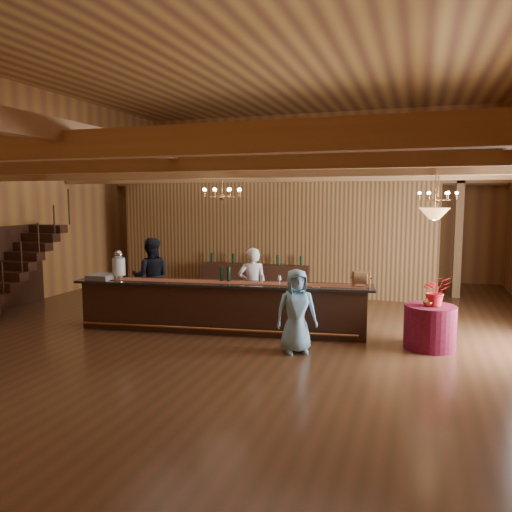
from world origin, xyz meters
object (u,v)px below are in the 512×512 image
(chandelier_right, at_px, (438,196))
(round_table, at_px, (430,327))
(backbar_shelf, at_px, (255,279))
(floor_plant, at_px, (381,274))
(tasting_bar, at_px, (221,307))
(staff_second, at_px, (151,277))
(bartender, at_px, (252,286))
(pendant_lamp, at_px, (434,214))
(raffle_drum, at_px, (361,278))
(guest, at_px, (296,311))
(beverage_dispenser, at_px, (119,265))
(chandelier_left, at_px, (222,192))

(chandelier_right, bearing_deg, round_table, -92.86)
(backbar_shelf, bearing_deg, floor_plant, 5.10)
(tasting_bar, xyz_separation_m, backbar_shelf, (-0.57, 3.90, -0.09))
(staff_second, bearing_deg, bartender, 152.66)
(pendant_lamp, distance_m, staff_second, 6.24)
(raffle_drum, xyz_separation_m, floor_plant, (0.08, 4.20, -0.52))
(round_table, bearing_deg, tasting_bar, -178.68)
(backbar_shelf, relative_size, floor_plant, 2.31)
(staff_second, height_order, floor_plant, staff_second)
(chandelier_right, height_order, bartender, chandelier_right)
(raffle_drum, bearing_deg, tasting_bar, -173.22)
(round_table, bearing_deg, floor_plant, 104.75)
(pendant_lamp, distance_m, guest, 2.93)
(tasting_bar, relative_size, bartender, 3.67)
(beverage_dispenser, xyz_separation_m, bartender, (2.60, 0.95, -0.46))
(guest, bearing_deg, chandelier_right, 28.02)
(staff_second, bearing_deg, backbar_shelf, -140.34)
(round_table, height_order, guest, guest)
(backbar_shelf, height_order, staff_second, staff_second)
(tasting_bar, bearing_deg, backbar_shelf, 90.59)
(beverage_dispenser, bearing_deg, tasting_bar, 6.48)
(floor_plant, bearing_deg, chandelier_right, -58.11)
(round_table, xyz_separation_m, chandelier_right, (0.12, 2.36, 2.34))
(staff_second, bearing_deg, beverage_dispenser, 58.12)
(tasting_bar, xyz_separation_m, chandelier_right, (4.08, 2.46, 2.22))
(backbar_shelf, bearing_deg, raffle_drum, -52.76)
(beverage_dispenser, height_order, raffle_drum, beverage_dispenser)
(pendant_lamp, height_order, staff_second, pendant_lamp)
(raffle_drum, distance_m, bartender, 2.35)
(beverage_dispenser, bearing_deg, bartender, 20.07)
(beverage_dispenser, bearing_deg, pendant_lamp, 3.16)
(pendant_lamp, relative_size, staff_second, 0.51)
(bartender, relative_size, guest, 1.12)
(tasting_bar, relative_size, floor_plant, 4.65)
(raffle_drum, height_order, bartender, bartender)
(bartender, bearing_deg, raffle_drum, 148.40)
(round_table, distance_m, bartender, 3.62)
(tasting_bar, distance_m, guest, 1.98)
(backbar_shelf, distance_m, bartender, 3.37)
(raffle_drum, xyz_separation_m, bartender, (-2.29, 0.38, -0.35))
(beverage_dispenser, relative_size, raffle_drum, 1.76)
(chandelier_right, xyz_separation_m, staff_second, (-6.13, -1.64, -1.84))
(raffle_drum, bearing_deg, bartender, 170.55)
(round_table, relative_size, guest, 0.61)
(bartender, distance_m, staff_second, 2.48)
(backbar_shelf, xyz_separation_m, chandelier_left, (0.47, -3.56, 2.36))
(chandelier_left, relative_size, floor_plant, 0.62)
(guest, bearing_deg, tasting_bar, 126.27)
(beverage_dispenser, relative_size, staff_second, 0.34)
(round_table, bearing_deg, bartender, 170.19)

